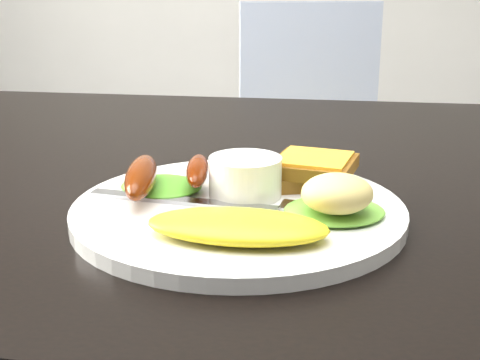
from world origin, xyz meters
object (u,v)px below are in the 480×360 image
person (186,45)px  plate (238,212)px  dining_chair (303,184)px  dining_table (322,186)px

person → plate: size_ratio=5.52×
plate → dining_chair: bearing=89.6°
dining_table → dining_chair: bearing=94.1°
person → plate: bearing=108.9°
person → dining_table: bearing=117.1°
dining_table → dining_chair: dining_table is taller
dining_chair → plate: size_ratio=1.24×
dining_table → person: bearing=113.7°
dining_chair → plate: 1.07m
dining_table → plate: size_ratio=4.14×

